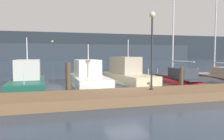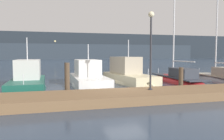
% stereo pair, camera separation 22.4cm
% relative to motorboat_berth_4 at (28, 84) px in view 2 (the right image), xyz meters
% --- Properties ---
extents(ground_plane, '(400.00, 400.00, 0.00)m').
position_rel_motorboat_berth_4_xyz_m(ground_plane, '(6.03, -3.43, -0.32)').
color(ground_plane, '#2D3D51').
extents(dock, '(42.24, 2.80, 0.45)m').
position_rel_motorboat_berth_4_xyz_m(dock, '(6.03, -5.42, -0.10)').
color(dock, brown).
rests_on(dock, ground).
extents(mooring_pile_2, '(0.28, 0.28, 1.92)m').
position_rel_motorboat_berth_4_xyz_m(mooring_pile_2, '(2.47, -3.77, 0.64)').
color(mooring_pile_2, '#4C3D2D').
rests_on(mooring_pile_2, ground).
extents(mooring_pile_3, '(0.28, 0.28, 1.56)m').
position_rel_motorboat_berth_4_xyz_m(mooring_pile_3, '(9.58, -3.77, 0.46)').
color(mooring_pile_3, '#4C3D2D').
rests_on(mooring_pile_3, ground).
extents(motorboat_berth_4, '(2.59, 6.74, 4.19)m').
position_rel_motorboat_berth_4_xyz_m(motorboat_berth_4, '(0.00, 0.00, 0.00)').
color(motorboat_berth_4, '#195647').
rests_on(motorboat_berth_4, ground).
extents(motorboat_berth_5, '(2.59, 6.90, 3.81)m').
position_rel_motorboat_berth_4_xyz_m(motorboat_berth_5, '(4.27, 0.29, -0.00)').
color(motorboat_berth_5, white).
rests_on(motorboat_berth_5, ground).
extents(motorboat_berth_6, '(3.55, 7.11, 4.28)m').
position_rel_motorboat_berth_4_xyz_m(motorboat_berth_6, '(7.86, 1.46, 0.04)').
color(motorboat_berth_6, beige).
rests_on(motorboat_berth_6, ground).
extents(sailboat_berth_7, '(2.41, 8.23, 11.00)m').
position_rel_motorboat_berth_4_xyz_m(sailboat_berth_7, '(12.02, 0.64, -0.18)').
color(sailboat_berth_7, red).
rests_on(sailboat_berth_7, ground).
extents(sailboat_berth_8, '(2.88, 7.53, 11.33)m').
position_rel_motorboat_berth_4_xyz_m(sailboat_berth_8, '(15.85, 0.04, -0.17)').
color(sailboat_berth_8, gray).
rests_on(sailboat_berth_8, ground).
extents(channel_buoy, '(1.27, 1.27, 2.00)m').
position_rel_motorboat_berth_4_xyz_m(channel_buoy, '(11.63, 15.77, 0.43)').
color(channel_buoy, green).
rests_on(channel_buoy, ground).
extents(dock_lamppost, '(0.32, 0.32, 4.22)m').
position_rel_motorboat_berth_4_xyz_m(dock_lamppost, '(6.86, -5.09, 2.94)').
color(dock_lamppost, '#2D2D33').
rests_on(dock_lamppost, dock).
extents(hillside_backdrop, '(240.00, 23.00, 13.84)m').
position_rel_motorboat_berth_4_xyz_m(hillside_backdrop, '(5.79, 106.08, 6.07)').
color(hillside_backdrop, '#232B33').
rests_on(hillside_backdrop, ground).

